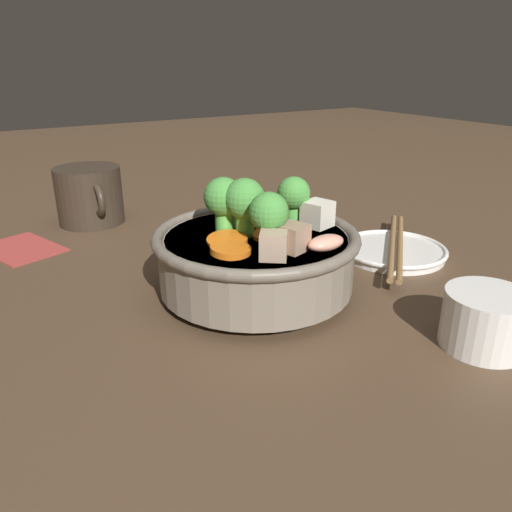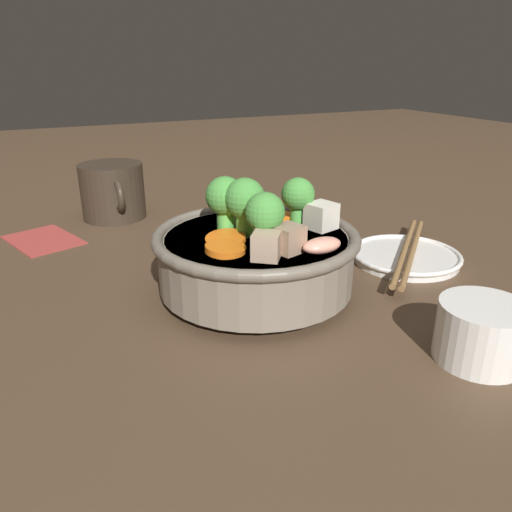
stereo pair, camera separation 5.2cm
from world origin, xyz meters
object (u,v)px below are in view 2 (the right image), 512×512
Objects in this scene: tea_cup at (482,332)px; dark_mug at (113,191)px; stirfry_bowl at (257,252)px; side_saucer at (408,258)px; chopsticks_pair at (409,250)px.

dark_mug is at bearing -159.73° from tea_cup.
dark_mug is (-0.53, -0.20, 0.02)m from tea_cup.
tea_cup is (0.19, 0.11, -0.02)m from stirfry_bowl.
side_saucer is 0.01m from chopsticks_pair.
stirfry_bowl is 0.21m from side_saucer.
side_saucer is 0.45m from dark_mug.
stirfry_bowl reaches higher than chopsticks_pair.
dark_mug reaches higher than tea_cup.
dark_mug is at bearing -140.11° from chopsticks_pair.
dark_mug is at bearing -140.11° from side_saucer.
tea_cup reaches higher than chopsticks_pair.
chopsticks_pair is at bearing 39.89° from dark_mug.
dark_mug reaches higher than side_saucer.
stirfry_bowl is at bearing -149.55° from tea_cup.
dark_mug is at bearing -166.21° from stirfry_bowl.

